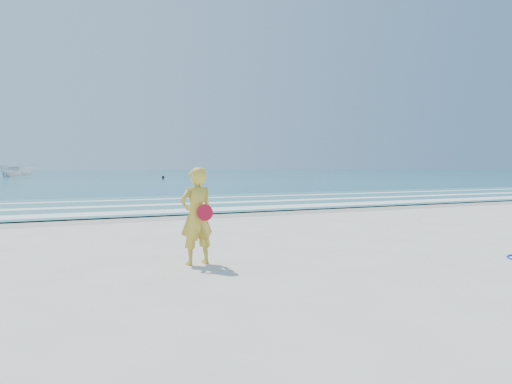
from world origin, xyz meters
name	(u,v)px	position (x,y,z in m)	size (l,w,h in m)	color
ground	(346,268)	(0.00, 0.00, 0.00)	(400.00, 400.00, 0.00)	silver
wet_sand	(180,216)	(0.00, 9.00, 0.00)	(400.00, 2.40, 0.00)	#B2A893
ocean	(44,174)	(0.00, 105.00, 0.02)	(400.00, 190.00, 0.04)	#19727F
shallow	(144,204)	(0.00, 14.00, 0.04)	(400.00, 10.00, 0.01)	#59B7AD
foam_near	(168,211)	(0.00, 10.30, 0.05)	(400.00, 1.40, 0.01)	white
foam_mid	(149,205)	(0.00, 13.20, 0.05)	(400.00, 0.90, 0.01)	white
foam_far	(132,200)	(0.00, 16.50, 0.05)	(400.00, 0.60, 0.01)	white
boat	(18,171)	(-4.74, 71.00, 0.95)	(1.78, 4.74, 1.83)	silver
buoy	(163,177)	(11.50, 54.27, 0.21)	(0.35, 0.35, 0.35)	black
woman	(196,216)	(-2.02, 1.29, 0.79)	(0.63, 0.47, 1.58)	gold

